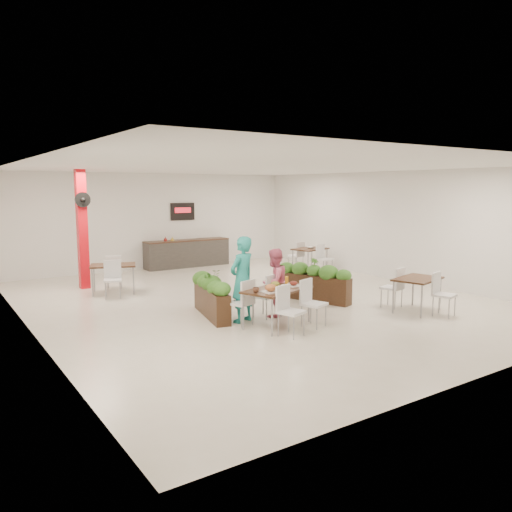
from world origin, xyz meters
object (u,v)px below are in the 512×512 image
(diner_woman, at_px, (274,283))
(side_table_a, at_px, (113,269))
(diner_man, at_px, (242,279))
(main_table, at_px, (277,294))
(planter_left, at_px, (211,293))
(planter_right, at_px, (314,280))
(side_table_b, at_px, (310,252))
(side_table_c, at_px, (418,284))
(service_counter, at_px, (187,253))
(red_column, at_px, (82,228))

(diner_woman, relative_size, side_table_a, 0.87)
(diner_man, bearing_deg, diner_woman, 161.59)
(main_table, relative_size, planter_left, 1.02)
(diner_man, bearing_deg, planter_right, 176.41)
(planter_left, xyz_separation_m, side_table_b, (5.55, 3.38, 0.11))
(planter_left, relative_size, side_table_a, 1.13)
(planter_left, bearing_deg, main_table, -63.20)
(planter_right, height_order, side_table_c, planter_right)
(planter_right, bearing_deg, diner_woman, -158.57)
(service_counter, height_order, side_table_c, service_counter)
(planter_right, xyz_separation_m, side_table_b, (2.79, 3.46, 0.12))
(side_table_b, bearing_deg, main_table, -147.25)
(red_column, relative_size, diner_woman, 2.22)
(service_counter, bearing_deg, side_table_c, -81.01)
(main_table, distance_m, planter_left, 1.56)
(red_column, height_order, planter_right, red_column)
(service_counter, distance_m, side_table_c, 8.71)
(main_table, xyz_separation_m, side_table_b, (4.85, 4.77, -0.01))
(planter_left, height_order, side_table_a, planter_left)
(main_table, bearing_deg, side_table_a, 108.77)
(diner_man, bearing_deg, side_table_b, -160.30)
(diner_woman, bearing_deg, side_table_c, 134.99)
(red_column, relative_size, planter_left, 1.69)
(red_column, relative_size, side_table_a, 1.92)
(diner_man, xyz_separation_m, planter_left, (-0.31, 0.73, -0.36))
(main_table, xyz_separation_m, side_table_c, (3.26, -0.77, -0.02))
(diner_woman, height_order, side_table_c, diner_woman)
(service_counter, relative_size, main_table, 1.56)
(diner_man, distance_m, planter_left, 0.87)
(planter_left, xyz_separation_m, planter_right, (2.76, -0.08, -0.01))
(red_column, relative_size, main_table, 1.66)
(planter_right, bearing_deg, side_table_a, 136.15)
(red_column, distance_m, side_table_a, 1.56)
(planter_right, bearing_deg, side_table_b, 51.15)
(side_table_a, bearing_deg, diner_man, -53.43)
(planter_left, relative_size, side_table_c, 1.13)
(red_column, bearing_deg, planter_left, -72.99)
(planter_left, height_order, side_table_c, planter_left)
(red_column, xyz_separation_m, planter_right, (4.17, -4.67, -1.14))
(side_table_a, bearing_deg, side_table_c, -29.11)
(planter_right, relative_size, side_table_b, 1.14)
(planter_left, xyz_separation_m, side_table_c, (3.96, -2.16, 0.11))
(side_table_a, distance_m, side_table_b, 6.51)
(planter_right, xyz_separation_m, side_table_a, (-3.72, 3.57, 0.12))
(red_column, height_order, planter_left, red_column)
(side_table_b, distance_m, side_table_c, 5.76)
(service_counter, height_order, side_table_b, service_counter)
(main_table, distance_m, side_table_c, 3.35)
(planter_left, distance_m, side_table_b, 6.50)
(service_counter, bearing_deg, diner_man, -107.67)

